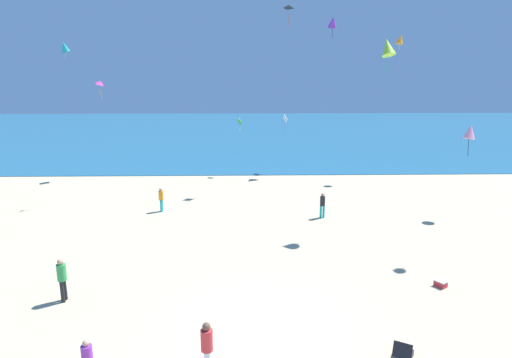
{
  "coord_description": "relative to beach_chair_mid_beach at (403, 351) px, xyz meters",
  "views": [
    {
      "loc": [
        -0.49,
        -13.41,
        8.5
      ],
      "look_at": [
        0.0,
        7.74,
        3.38
      ],
      "focal_mm": 30.57,
      "sensor_mm": 36.0,
      "label": 1
    }
  ],
  "objects": [
    {
      "name": "kite_teal",
      "position": [
        -18.24,
        22.5,
        10.23
      ],
      "size": [
        0.84,
        0.95,
        1.3
      ],
      "rotation": [
        0.0,
        0.0,
        5.9
      ],
      "color": "#1EADAD"
    },
    {
      "name": "cooler_box",
      "position": [
        3.19,
        4.58,
        -0.11
      ],
      "size": [
        0.54,
        0.57,
        0.27
      ],
      "rotation": [
        0.0,
        0.0,
        2.16
      ],
      "color": "red",
      "rests_on": "ground_plane"
    },
    {
      "name": "person_1",
      "position": [
        -10.14,
        14.96,
        0.64
      ],
      "size": [
        0.34,
        0.34,
        1.53
      ],
      "rotation": [
        0.0,
        0.0,
        3.04
      ],
      "color": "#19ADB2",
      "rests_on": "ground_plane"
    },
    {
      "name": "person_4",
      "position": [
        -0.17,
        13.49,
        0.64
      ],
      "size": [
        0.38,
        0.38,
        1.53
      ],
      "rotation": [
        0.0,
        0.0,
        4.39
      ],
      "color": "#19ADB2",
      "rests_on": "ground_plane"
    },
    {
      "name": "kite_green",
      "position": [
        -5.29,
        25.48,
        4.28
      ],
      "size": [
        0.41,
        0.48,
        1.08
      ],
      "rotation": [
        0.0,
        0.0,
        1.93
      ],
      "color": "green"
    },
    {
      "name": "person_3",
      "position": [
        -9.63,
        0.09,
        0.01
      ],
      "size": [
        0.34,
        0.56,
        0.7
      ],
      "rotation": [
        0.0,
        0.0,
        4.74
      ],
      "color": "purple",
      "rests_on": "ground_plane"
    },
    {
      "name": "beach_chair_mid_beach",
      "position": [
        0.0,
        0.0,
        0.0
      ],
      "size": [
        0.8,
        0.82,
        0.59
      ],
      "rotation": [
        0.0,
        0.0,
        1.06
      ],
      "color": "black",
      "rests_on": "ground_plane"
    },
    {
      "name": "ocean_water",
      "position": [
        -4.28,
        54.84,
        -0.22
      ],
      "size": [
        120.0,
        60.0,
        0.05
      ],
      "primitive_type": "cube",
      "color": "#236084",
      "rests_on": "ground_plane"
    },
    {
      "name": "kite_magenta",
      "position": [
        -16.58,
        24.95,
        7.54
      ],
      "size": [
        0.77,
        0.89,
        1.54
      ],
      "rotation": [
        0.0,
        0.0,
        4.45
      ],
      "color": "#DB3DA8"
    },
    {
      "name": "kite_purple",
      "position": [
        2.61,
        27.07,
        12.52
      ],
      "size": [
        0.73,
        1.0,
        1.79
      ],
      "rotation": [
        0.0,
        0.0,
        3.15
      ],
      "color": "purple"
    },
    {
      "name": "person_2",
      "position": [
        -11.79,
        3.77,
        0.75
      ],
      "size": [
        0.36,
        0.36,
        1.73
      ],
      "rotation": [
        0.0,
        0.0,
        6.23
      ],
      "color": "black",
      "rests_on": "ground_plane"
    },
    {
      "name": "kite_orange",
      "position": [
        7.59,
        24.46,
        10.94
      ],
      "size": [
        0.9,
        0.77,
        1.21
      ],
      "rotation": [
        0.0,
        0.0,
        1.77
      ],
      "color": "orange"
    },
    {
      "name": "kite_pink",
      "position": [
        8.54,
        13.88,
        4.91
      ],
      "size": [
        1.09,
        1.06,
        1.94
      ],
      "rotation": [
        0.0,
        0.0,
        5.37
      ],
      "color": "pink"
    },
    {
      "name": "kite_white",
      "position": [
        -1.33,
        26.55,
        4.44
      ],
      "size": [
        0.34,
        0.71,
        1.27
      ],
      "rotation": [
        0.0,
        0.0,
        5.43
      ],
      "color": "white"
    },
    {
      "name": "ground_plane",
      "position": [
        -4.28,
        11.83,
        -0.25
      ],
      "size": [
        120.0,
        120.0,
        0.0
      ],
      "primitive_type": "plane",
      "color": "#C6B58C"
    },
    {
      "name": "person_0",
      "position": [
        -5.9,
        -0.68,
        0.75
      ],
      "size": [
        0.44,
        0.44,
        1.74
      ],
      "rotation": [
        0.0,
        0.0,
        3.47
      ],
      "color": "white",
      "rests_on": "ground_plane"
    },
    {
      "name": "kite_lime",
      "position": [
        2.72,
        12.14,
        9.62
      ],
      "size": [
        1.07,
        1.19,
        2.01
      ],
      "rotation": [
        0.0,
        0.0,
        3.57
      ],
      "color": "#99DB33"
    },
    {
      "name": "kite_black",
      "position": [
        -1.65,
        21.78,
        12.96
      ],
      "size": [
        0.85,
        0.77,
        1.64
      ],
      "rotation": [
        0.0,
        0.0,
        0.47
      ],
      "color": "black"
    }
  ]
}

